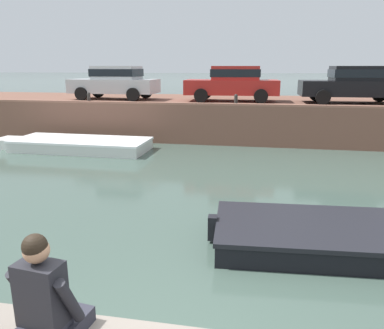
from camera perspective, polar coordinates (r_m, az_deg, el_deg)
ground_plane at (r=9.48m, az=3.45°, el=-4.72°), size 400.00×400.00×0.00m
far_quay_wall at (r=18.22m, az=7.10°, el=7.22°), size 60.00×6.00×1.64m
far_wall_coping at (r=15.27m, az=6.52°, el=9.07°), size 60.00×0.24×0.08m
boat_moored_west_white at (r=15.23m, az=-17.34°, el=2.94°), size 6.25×2.10×0.45m
motorboat_passing at (r=7.39m, az=25.78°, el=-10.13°), size 6.14×2.28×0.93m
car_leftmost_silver at (r=18.48m, az=-11.63°, el=12.33°), size 4.15×2.00×1.54m
car_left_inner_red at (r=17.21m, az=6.28°, el=12.39°), size 4.20×2.07×1.54m
car_centre_black at (r=17.59m, az=23.66°, el=11.33°), size 4.45×2.06×1.54m
mooring_bollard_west at (r=17.02m, az=-15.45°, el=9.88°), size 0.15×0.15×0.45m
mooring_bollard_mid at (r=15.38m, az=6.71°, el=9.85°), size 0.15×0.15×0.45m
person_seated_left at (r=3.37m, az=-21.33°, el=-18.71°), size 0.56×0.57×0.97m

